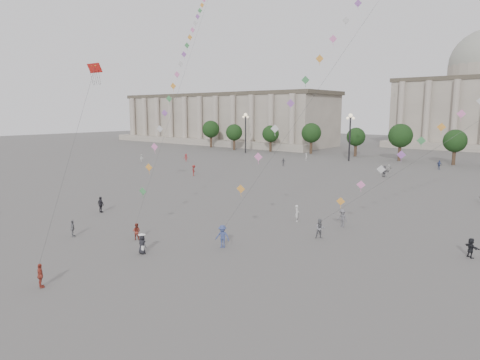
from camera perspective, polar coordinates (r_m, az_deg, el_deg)
The scene contains 25 objects.
ground at distance 35.38m, azimuth -13.85°, elevation -9.50°, with size 360.00×360.00×0.00m, color #514F4C.
hall_west at distance 152.83m, azimuth -2.45°, elevation 8.14°, with size 84.00×26.22×17.20m.
tree_row at distance 101.63m, azimuth 24.07°, elevation 5.13°, with size 137.12×5.12×8.00m.
lamp_post_far_west at distance 115.22m, azimuth 0.74°, elevation 7.28°, with size 2.00×0.90×10.65m.
lamp_post_mid_west at distance 99.24m, azimuth 14.47°, elevation 6.69°, with size 2.00×0.90×10.65m.
person_crowd_0 at distance 91.18m, azimuth 25.00°, elevation 1.84°, with size 1.04×0.43×1.78m, color navy.
person_crowd_1 at distance 96.74m, azimuth -12.96°, elevation 2.84°, with size 0.86×0.67×1.76m, color white.
person_crowd_2 at distance 96.72m, azimuth -7.21°, elevation 2.98°, with size 1.09×0.63×1.69m, color #A02B2C.
person_crowd_3 at distance 37.72m, azimuth 28.41°, elevation -7.96°, with size 1.44×0.46×1.55m, color black.
person_crowd_4 at distance 82.09m, azimuth 19.22°, elevation 1.41°, with size 1.50×0.48×1.62m, color silver.
person_crowd_6 at distance 42.88m, azimuth 13.49°, elevation -4.95°, with size 1.15×0.66×1.77m, color slate.
person_crowd_10 at distance 99.26m, azimuth 8.84°, elevation 3.09°, with size 0.60×0.39×1.64m, color silver.
person_crowd_12 at distance 77.35m, azimuth 18.68°, elevation 1.11°, with size 1.78×0.57×1.92m, color slate.
person_crowd_13 at distance 44.20m, azimuth 7.61°, elevation -4.40°, with size 0.62×0.41×1.70m, color silver.
person_crowd_16 at distance 88.47m, azimuth 5.79°, elevation 2.39°, with size 0.92×0.38×1.57m, color #5C5C61.
person_crowd_17 at distance 74.81m, azimuth -6.17°, elevation 1.28°, with size 1.23×0.71×1.91m, color maroon.
tourist_0 at distance 30.67m, azimuth -25.08°, elevation -11.48°, with size 0.94×0.39×1.60m, color #A03A2B.
tourist_3 at distance 41.41m, azimuth -21.42°, elevation -6.03°, with size 0.89×0.37×1.51m, color slate.
tourist_4 at distance 50.02m, azimuth -18.07°, elevation -3.14°, with size 1.04×0.43×1.78m, color black.
kite_flyer_0 at distance 38.80m, azimuth -13.63°, elevation -6.67°, with size 0.72×0.56×1.49m, color maroon.
kite_flyer_1 at distance 35.57m, azimuth -2.36°, elevation -7.52°, with size 1.23×0.71×1.91m, color #38467E.
kite_flyer_2 at distance 38.73m, azimuth 10.63°, elevation -6.38°, with size 0.86×0.67×1.77m, color slate.
hat_person at distance 34.95m, azimuth -12.93°, elevation -8.25°, with size 0.78×0.60×1.69m.
dragon_kite at distance 52.25m, azimuth -18.81°, elevation 13.02°, with size 10.19×8.37×28.18m.
kite_train_west at distance 69.43m, azimuth -5.84°, elevation 19.92°, with size 34.81×48.71×73.81m.
Camera 1 is at (27.13, -19.77, 11.17)m, focal length 32.00 mm.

